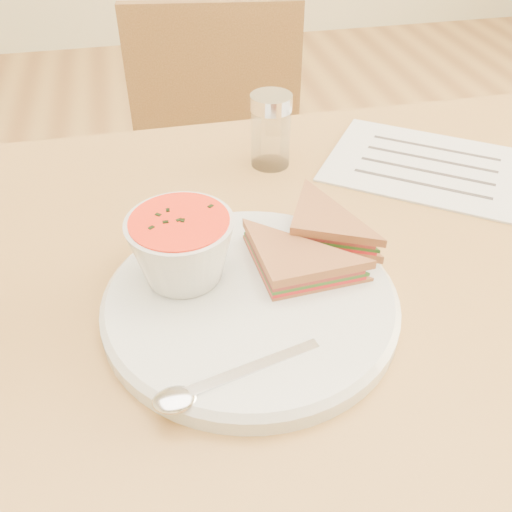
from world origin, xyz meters
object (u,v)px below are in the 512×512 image
object	(u,v)px
plate	(250,303)
condiment_shaker	(271,131)
dining_table	(304,448)
chair_far	(221,223)
soup_bowl	(182,251)

from	to	relation	value
plate	condiment_shaker	distance (m)	0.29
dining_table	condiment_shaker	xyz separation A→B (m)	(-0.01, 0.21, 0.42)
dining_table	chair_far	size ratio (longest dim) A/B	1.20
dining_table	chair_far	world-z (taller)	chair_far
dining_table	chair_far	xyz separation A→B (m)	(-0.03, 0.55, 0.04)
chair_far	plate	xyz separation A→B (m)	(-0.06, -0.61, 0.34)
dining_table	soup_bowl	world-z (taller)	soup_bowl
dining_table	soup_bowl	size ratio (longest dim) A/B	9.66
dining_table	plate	xyz separation A→B (m)	(-0.09, -0.06, 0.38)
dining_table	condiment_shaker	distance (m)	0.47
condiment_shaker	soup_bowl	bearing A→B (deg)	-121.90
plate	soup_bowl	bearing A→B (deg)	145.51
dining_table	soup_bowl	bearing A→B (deg)	-171.63
dining_table	condiment_shaker	world-z (taller)	condiment_shaker
chair_far	soup_bowl	size ratio (longest dim) A/B	8.02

